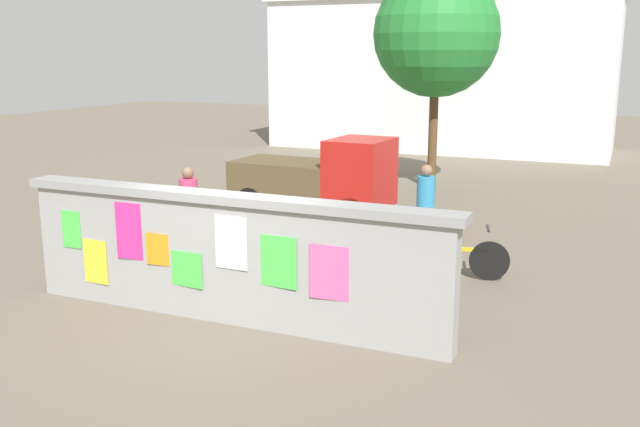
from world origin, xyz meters
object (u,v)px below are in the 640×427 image
Objects in this scene: auto_rickshaw_truck at (320,179)px; tree_roadside at (436,34)px; bicycle_near at (290,239)px; bicycle_far at (457,257)px; person_bystander at (426,198)px; motorcycle at (343,265)px; person_walking at (189,201)px.

tree_roadside is at bearing 72.59° from auto_rickshaw_truck.
auto_rickshaw_truck is at bearing 104.03° from bicycle_near.
person_bystander reaches higher than bicycle_far.
motorcycle is 3.12m from person_bystander.
person_walking is at bearing -106.78° from auto_rickshaw_truck.
tree_roadside is (1.40, 4.48, 3.25)m from auto_rickshaw_truck.
person_walking is (-1.08, -3.57, 0.09)m from auto_rickshaw_truck.
person_walking reaches higher than bicycle_far.
person_bystander is at bearing 37.91° from bicycle_near.
person_bystander is (3.95, 2.01, 0.00)m from person_walking.
auto_rickshaw_truck reaches higher than person_walking.
bicycle_near is 1.05× the size of person_walking.
auto_rickshaw_truck is 5.21m from motorcycle.
bicycle_near is at bearing -179.69° from bicycle_far.
bicycle_near is at bearing -75.97° from auto_rickshaw_truck.
auto_rickshaw_truck is 5.71m from tree_roadside.
tree_roadside reaches higher than bicycle_far.
person_walking is at bearing -152.97° from person_bystander.
auto_rickshaw_truck is 3.27m from person_bystander.
person_bystander is (2.08, 1.62, 0.62)m from bicycle_near.
tree_roadside reaches higher than bicycle_near.
person_bystander reaches higher than motorcycle.
auto_rickshaw_truck is 2.27× the size of person_bystander.
bicycle_far is (1.45, 1.44, -0.10)m from motorcycle.
bicycle_far is at bearing -58.27° from person_bystander.
motorcycle is at bearing -98.61° from person_bystander.
auto_rickshaw_truck reaches higher than motorcycle.
person_walking and person_bystander have the same top height.
motorcycle is at bearing -83.68° from tree_roadside.
motorcycle is 1.14× the size of bicycle_far.
tree_roadside is (-1.47, 6.04, 3.16)m from person_bystander.
motorcycle is at bearing -135.23° from bicycle_far.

